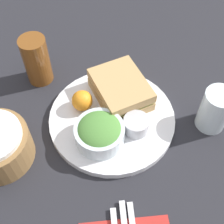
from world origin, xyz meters
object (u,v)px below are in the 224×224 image
object	(u,v)px
sandwich	(121,89)
drink_glass	(37,60)
water_glass	(215,110)
plate	(112,119)
dressing_cup	(136,125)
salad_bowl	(100,132)

from	to	relation	value
sandwich	drink_glass	size ratio (longest dim) A/B	1.33
water_glass	plate	bearing A→B (deg)	83.05
sandwich	drink_glass	bearing A→B (deg)	63.99
dressing_cup	drink_glass	size ratio (longest dim) A/B	0.45
salad_bowl	dressing_cup	distance (m)	0.09
salad_bowl	dressing_cup	xyz separation A→B (m)	(0.02, -0.09, -0.01)
dressing_cup	water_glass	size ratio (longest dim) A/B	0.55
drink_glass	water_glass	world-z (taller)	drink_glass
salad_bowl	dressing_cup	size ratio (longest dim) A/B	1.89
dressing_cup	water_glass	world-z (taller)	water_glass
sandwich	salad_bowl	size ratio (longest dim) A/B	1.56
plate	dressing_cup	size ratio (longest dim) A/B	5.07
drink_glass	water_glass	bearing A→B (deg)	-114.47
salad_bowl	dressing_cup	world-z (taller)	salad_bowl
plate	drink_glass	xyz separation A→B (m)	(0.16, 0.18, 0.06)
sandwich	dressing_cup	size ratio (longest dim) A/B	2.96
water_glass	sandwich	bearing A→B (deg)	67.08
water_glass	drink_glass	bearing A→B (deg)	65.53
plate	drink_glass	bearing A→B (deg)	48.12
sandwich	plate	bearing A→B (deg)	155.67
salad_bowl	water_glass	distance (m)	0.28
salad_bowl	dressing_cup	bearing A→B (deg)	-77.19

